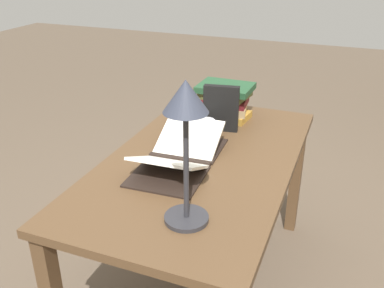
{
  "coord_description": "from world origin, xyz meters",
  "views": [
    {
      "loc": [
        1.56,
        0.57,
        1.59
      ],
      "look_at": [
        0.04,
        -0.03,
        0.81
      ],
      "focal_mm": 40.0,
      "sensor_mm": 36.0,
      "label": 1
    }
  ],
  "objects_px": {
    "book_stack_tall": "(225,100)",
    "reading_lamp": "(186,120)",
    "book_standing_upright": "(221,108)",
    "coffee_mug": "(206,128)",
    "open_book": "(180,155)"
  },
  "relations": [
    {
      "from": "open_book",
      "to": "reading_lamp",
      "type": "relative_size",
      "value": 1.14
    },
    {
      "from": "book_standing_upright",
      "to": "coffee_mug",
      "type": "bearing_deg",
      "value": -29.33
    },
    {
      "from": "reading_lamp",
      "to": "open_book",
      "type": "bearing_deg",
      "value": -153.91
    },
    {
      "from": "book_standing_upright",
      "to": "coffee_mug",
      "type": "xyz_separation_m",
      "value": [
        0.1,
        -0.04,
        -0.07
      ]
    },
    {
      "from": "book_stack_tall",
      "to": "coffee_mug",
      "type": "height_order",
      "value": "book_stack_tall"
    },
    {
      "from": "book_stack_tall",
      "to": "reading_lamp",
      "type": "height_order",
      "value": "reading_lamp"
    },
    {
      "from": "open_book",
      "to": "book_standing_upright",
      "type": "distance_m",
      "value": 0.4
    },
    {
      "from": "book_standing_upright",
      "to": "book_stack_tall",
      "type": "bearing_deg",
      "value": -178.54
    },
    {
      "from": "book_stack_tall",
      "to": "book_standing_upright",
      "type": "bearing_deg",
      "value": 10.72
    },
    {
      "from": "book_stack_tall",
      "to": "reading_lamp",
      "type": "relative_size",
      "value": 0.57
    },
    {
      "from": "book_stack_tall",
      "to": "book_standing_upright",
      "type": "height_order",
      "value": "book_standing_upright"
    },
    {
      "from": "reading_lamp",
      "to": "coffee_mug",
      "type": "relative_size",
      "value": 4.49
    },
    {
      "from": "book_stack_tall",
      "to": "open_book",
      "type": "bearing_deg",
      "value": -2.61
    },
    {
      "from": "book_standing_upright",
      "to": "coffee_mug",
      "type": "height_order",
      "value": "book_standing_upright"
    },
    {
      "from": "open_book",
      "to": "coffee_mug",
      "type": "relative_size",
      "value": 5.1
    }
  ]
}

